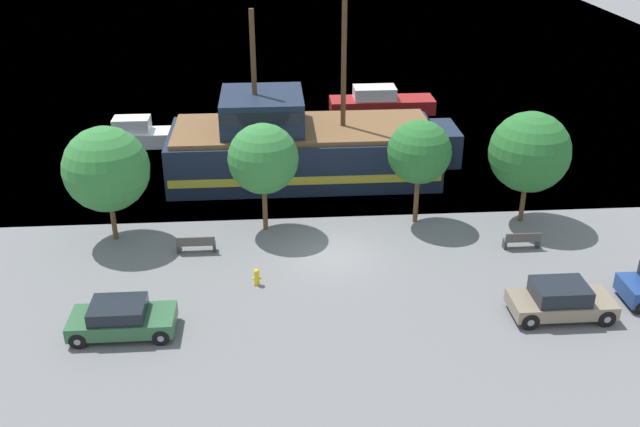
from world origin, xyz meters
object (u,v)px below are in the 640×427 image
Objects in this scene: moored_boat_outer at (138,135)px; bench_promenade_east at (522,240)px; fire_hydrant at (257,276)px; moored_boat_dockside at (380,103)px; parked_car_curb_mid at (561,300)px; pirate_ship at (301,146)px; parked_car_curb_front at (121,319)px; bench_promenade_west at (196,244)px.

moored_boat_outer reaches higher than bench_promenade_east.
fire_hydrant is 12.61m from bench_promenade_east.
fire_hydrant is at bearing -66.49° from moored_boat_outer.
moored_boat_dockside reaches higher than parked_car_curb_mid.
parked_car_curb_front is at bearing -116.76° from pirate_ship.
bench_promenade_west reaches higher than fire_hydrant.
bench_promenade_east is at bearing 17.61° from parked_car_curb_front.
parked_car_curb_mid is at bearing -0.14° from parked_car_curb_front.
bench_promenade_west is (-14.89, 6.31, -0.28)m from parked_car_curb_mid.
moored_boat_outer is 1.42× the size of parked_car_curb_mid.
moored_boat_outer is at bearing 97.14° from parked_car_curb_front.
parked_car_curb_front is 6.03m from fire_hydrant.
bench_promenade_west is (-5.30, -8.76, -1.41)m from pirate_ship.
bench_promenade_west is at bearing -71.58° from moored_boat_outer.
moored_boat_dockside is 21.45m from bench_promenade_east.
moored_boat_outer is at bearing -160.98° from moored_boat_dockside.
pirate_ship reaches higher than parked_car_curb_mid.
parked_car_curb_front reaches higher than fire_hydrant.
bench_promenade_west is at bearing -121.18° from pirate_ship.
moored_boat_dockside reaches higher than bench_promenade_east.
parked_car_curb_front is at bearing -117.56° from moored_boat_dockside.
bench_promenade_west is (-2.84, 3.07, 0.03)m from fire_hydrant.
moored_boat_dockside is 1.91× the size of parked_car_curb_front.
bench_promenade_east is (12.39, 2.36, 0.03)m from fire_hydrant.
moored_boat_outer is 3.22× the size of bench_promenade_west.
moored_boat_dockside is 26.94m from parked_car_curb_mid.
parked_car_curb_front is (-7.58, -15.03, -1.18)m from pirate_ship.
moored_boat_outer is at bearing 142.51° from bench_promenade_east.
parked_car_curb_mid is (3.22, -26.75, 0.00)m from moored_boat_dockside.
fire_hydrant is at bearing -169.22° from bench_promenade_east.
bench_promenade_east is (0.34, 5.60, -0.29)m from parked_car_curb_mid.
pirate_ship is at bearing -30.32° from moored_boat_outer.
fire_hydrant is 0.43× the size of bench_promenade_west.
moored_boat_dockside reaches higher than fire_hydrant.
parked_car_curb_front is 17.16m from parked_car_curb_mid.
moored_boat_dockside is at bearing 96.87° from parked_car_curb_mid.
moored_boat_dockside reaches higher than bench_promenade_west.
moored_boat_dockside is at bearing 99.56° from bench_promenade_east.
parked_car_curb_mid is at bearing -57.54° from pirate_ship.
pirate_ship is at bearing 78.23° from fire_hydrant.
parked_car_curb_mid is at bearing -46.75° from moored_boat_outer.
bench_promenade_east is at bearing -43.66° from pirate_ship.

